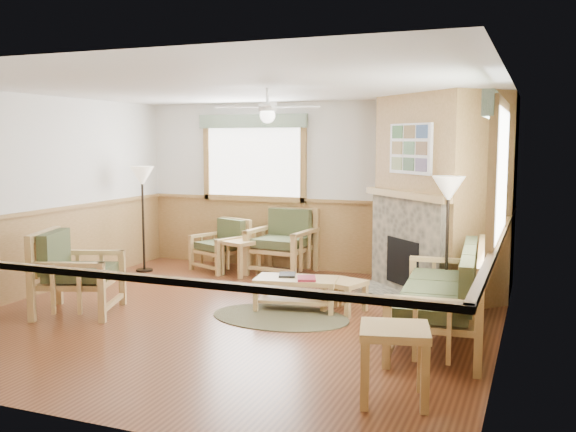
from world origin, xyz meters
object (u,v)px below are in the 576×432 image
at_px(sofa, 440,293).
at_px(floor_lamp_right, 447,246).
at_px(armchair_back_right, 282,242).
at_px(end_table_chairs, 240,258).
at_px(armchair_back_left, 220,245).
at_px(footstool, 344,296).
at_px(coffee_table, 296,294).
at_px(end_table_sofa, 394,364).
at_px(floor_lamp_left, 143,219).
at_px(armchair_left, 78,272).

bearing_deg(sofa, floor_lamp_right, -179.88).
relative_size(armchair_back_right, end_table_chairs, 1.84).
height_order(armchair_back_left, armchair_back_right, armchair_back_right).
bearing_deg(footstool, armchair_back_right, 130.64).
height_order(coffee_table, end_table_sofa, end_table_sofa).
xyz_separation_m(end_table_sofa, floor_lamp_left, (-4.84, 3.64, 0.54)).
bearing_deg(coffee_table, floor_lamp_right, 3.68).
bearing_deg(floor_lamp_right, end_table_sofa, -90.57).
distance_m(armchair_back_left, armchair_left, 2.98).
xyz_separation_m(armchair_back_left, coffee_table, (2.02, -1.84, -0.21)).
xyz_separation_m(armchair_left, coffee_table, (2.40, 1.12, -0.30)).
distance_m(sofa, floor_lamp_left, 5.29).
height_order(sofa, coffee_table, sofa).
bearing_deg(sofa, floor_lamp_left, -114.96).
relative_size(coffee_table, footstool, 2.27).
height_order(armchair_back_right, floor_lamp_right, floor_lamp_right).
height_order(armchair_back_left, armchair_left, armchair_left).
bearing_deg(floor_lamp_left, end_table_sofa, -36.91).
relative_size(sofa, armchair_left, 2.13).
distance_m(armchair_back_left, floor_lamp_left, 1.29).
relative_size(armchair_back_left, floor_lamp_right, 0.49).
distance_m(armchair_left, footstool, 3.25).
bearing_deg(end_table_sofa, floor_lamp_left, 143.09).
bearing_deg(footstool, armchair_back_left, 146.72).
xyz_separation_m(armchair_back_right, coffee_table, (1.00, -1.97, -0.30)).
relative_size(coffee_table, floor_lamp_right, 0.60).
bearing_deg(armchair_left, footstool, -86.99).
bearing_deg(armchair_back_left, coffee_table, -19.49).
height_order(armchair_left, end_table_sofa, armchair_left).
xyz_separation_m(sofa, floor_lamp_right, (-0.08, 0.97, 0.35)).
bearing_deg(footstool, end_table_sofa, -65.03).
xyz_separation_m(armchair_left, floor_lamp_right, (4.16, 1.52, 0.34)).
xyz_separation_m(sofa, coffee_table, (-1.83, 0.56, -0.29)).
bearing_deg(armchair_back_left, end_table_chairs, -4.49).
bearing_deg(floor_lamp_left, coffee_table, -22.69).
relative_size(armchair_back_left, end_table_chairs, 1.50).
bearing_deg(end_table_sofa, coffee_table, 126.52).
height_order(end_table_chairs, floor_lamp_left, floor_lamp_left).
height_order(coffee_table, floor_lamp_right, floor_lamp_right).
bearing_deg(coffee_table, footstool, 3.61).
xyz_separation_m(end_table_sofa, floor_lamp_right, (0.03, 2.74, 0.53)).
distance_m(armchair_left, end_table_sofa, 4.31).
bearing_deg(floor_lamp_left, armchair_back_left, 26.19).
height_order(armchair_left, end_table_chairs, armchair_left).
bearing_deg(armchair_left, sofa, -102.29).
distance_m(armchair_left, coffee_table, 2.66).
bearing_deg(sofa, end_table_sofa, -7.62).
xyz_separation_m(end_table_chairs, floor_lamp_left, (-1.56, -0.30, 0.57)).
bearing_deg(floor_lamp_right, footstool, -166.90).
height_order(armchair_left, coffee_table, armchair_left).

